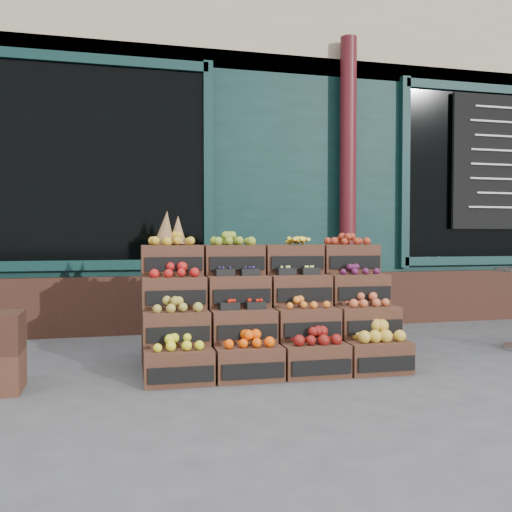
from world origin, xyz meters
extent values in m
plane|color=#4D4D50|center=(0.00, 0.00, 0.00)|extent=(60.00, 60.00, 0.00)
cube|color=black|center=(0.00, 5.20, 2.40)|extent=(12.00, 6.00, 4.80)
cube|color=black|center=(0.00, 2.25, 1.50)|extent=(12.00, 0.12, 3.00)
cube|color=#371E16|center=(0.00, 2.18, 0.30)|extent=(12.00, 0.18, 0.60)
cube|color=black|center=(-1.60, 2.18, 1.75)|extent=(2.40, 0.06, 2.00)
cube|color=black|center=(3.20, 2.18, 1.75)|extent=(2.40, 0.06, 2.00)
cylinder|color=#4E1218|center=(1.20, 2.05, 1.60)|extent=(0.18, 0.18, 3.20)
cube|color=black|center=(3.20, 2.10, 1.90)|extent=(1.30, 0.04, 1.60)
cube|color=#492A1C|center=(-0.91, 0.09, 0.12)|extent=(0.48, 0.34, 0.24)
cube|color=black|center=(-0.92, -0.09, 0.09)|extent=(0.43, 0.03, 0.11)
cube|color=yellow|center=(-0.91, 0.09, 0.27)|extent=(0.39, 0.26, 0.08)
cube|color=#492A1C|center=(-0.42, 0.07, 0.12)|extent=(0.48, 0.34, 0.24)
cube|color=black|center=(-0.43, -0.10, 0.09)|extent=(0.43, 0.03, 0.11)
cube|color=#FF5106|center=(-0.42, 0.07, 0.28)|extent=(0.39, 0.26, 0.08)
cube|color=#492A1C|center=(0.07, 0.05, 0.12)|extent=(0.48, 0.34, 0.24)
cube|color=black|center=(0.06, -0.12, 0.09)|extent=(0.43, 0.03, 0.11)
cube|color=maroon|center=(0.07, 0.05, 0.28)|extent=(0.39, 0.26, 0.09)
cube|color=#492A1C|center=(0.55, 0.04, 0.12)|extent=(0.48, 0.34, 0.24)
cube|color=black|center=(0.55, -0.14, 0.09)|extent=(0.43, 0.03, 0.11)
cube|color=gold|center=(0.55, 0.04, 0.29)|extent=(0.39, 0.26, 0.11)
cube|color=#492A1C|center=(-0.91, 0.29, 0.35)|extent=(0.48, 0.34, 0.24)
cube|color=black|center=(-0.91, 0.11, 0.33)|extent=(0.43, 0.03, 0.11)
cube|color=#A49237|center=(-0.91, 0.29, 0.51)|extent=(0.39, 0.26, 0.08)
cube|color=#492A1C|center=(-0.42, 0.27, 0.35)|extent=(0.48, 0.34, 0.24)
cube|color=black|center=(-0.42, 0.10, 0.33)|extent=(0.43, 0.03, 0.11)
cube|color=#B21708|center=(-0.42, 0.27, 0.49)|extent=(0.39, 0.26, 0.03)
cube|color=#492A1C|center=(0.07, 0.25, 0.35)|extent=(0.48, 0.34, 0.24)
cube|color=black|center=(0.07, 0.08, 0.33)|extent=(0.43, 0.03, 0.11)
cube|color=orange|center=(0.07, 0.25, 0.50)|extent=(0.39, 0.26, 0.06)
cube|color=#492A1C|center=(0.56, 0.24, 0.35)|extent=(0.48, 0.34, 0.24)
cube|color=black|center=(0.56, 0.06, 0.33)|extent=(0.43, 0.03, 0.11)
cube|color=#C75831|center=(0.56, 0.24, 0.51)|extent=(0.39, 0.26, 0.08)
cube|color=#492A1C|center=(-0.90, 0.49, 0.59)|extent=(0.48, 0.34, 0.24)
cube|color=black|center=(-0.91, 0.31, 0.57)|extent=(0.43, 0.03, 0.11)
cube|color=#AD1614|center=(-0.90, 0.49, 0.75)|extent=(0.39, 0.26, 0.08)
cube|color=#492A1C|center=(-0.41, 0.47, 0.59)|extent=(0.48, 0.34, 0.24)
cube|color=black|center=(-0.42, 0.29, 0.57)|extent=(0.43, 0.03, 0.11)
cube|color=navy|center=(-0.41, 0.47, 0.72)|extent=(0.39, 0.26, 0.03)
cube|color=#492A1C|center=(0.08, 0.45, 0.59)|extent=(0.48, 0.34, 0.24)
cube|color=black|center=(0.07, 0.28, 0.57)|extent=(0.43, 0.03, 0.11)
cube|color=#AFD662|center=(0.08, 0.45, 0.72)|extent=(0.39, 0.26, 0.03)
cube|color=#492A1C|center=(0.57, 0.43, 0.59)|extent=(0.48, 0.34, 0.24)
cube|color=black|center=(0.56, 0.26, 0.57)|extent=(0.43, 0.03, 0.11)
cube|color=#4A1336|center=(0.57, 0.43, 0.74)|extent=(0.39, 0.26, 0.06)
cube|color=#492A1C|center=(-0.89, 0.68, 0.82)|extent=(0.48, 0.34, 0.24)
cube|color=black|center=(-0.90, 0.51, 0.80)|extent=(0.43, 0.03, 0.11)
cube|color=gold|center=(-0.89, 0.68, 0.98)|extent=(0.39, 0.26, 0.08)
cube|color=#492A1C|center=(-0.40, 0.67, 0.82)|extent=(0.48, 0.34, 0.24)
cube|color=black|center=(-0.41, 0.49, 0.80)|extent=(0.43, 0.03, 0.11)
cube|color=olive|center=(-0.40, 0.67, 0.98)|extent=(0.39, 0.26, 0.08)
cube|color=#492A1C|center=(0.09, 0.65, 0.82)|extent=(0.48, 0.34, 0.24)
cube|color=black|center=(0.08, 0.48, 0.80)|extent=(0.43, 0.03, 0.11)
cube|color=yellow|center=(0.09, 0.65, 0.98)|extent=(0.39, 0.26, 0.07)
cube|color=#492A1C|center=(0.58, 0.63, 0.82)|extent=(0.48, 0.34, 0.24)
cube|color=black|center=(0.57, 0.46, 0.80)|extent=(0.43, 0.03, 0.11)
cube|color=maroon|center=(0.58, 0.63, 0.98)|extent=(0.39, 0.26, 0.07)
cube|color=#371E16|center=(-0.17, 0.26, 0.12)|extent=(1.95, 0.39, 0.24)
cube|color=#371E16|center=(-0.17, 0.46, 0.24)|extent=(1.95, 0.39, 0.47)
cube|color=#371E16|center=(-0.16, 0.66, 0.35)|extent=(1.95, 0.39, 0.71)
cone|color=olive|center=(-0.94, 0.68, 1.08)|extent=(0.16, 0.16, 0.27)
cone|color=olive|center=(-0.84, 0.72, 1.06)|extent=(0.15, 0.15, 0.24)
imported|color=#18541F|center=(-1.48, 2.92, 0.96)|extent=(0.82, 0.68, 1.93)
camera|label=1|loc=(-1.37, -3.83, 1.01)|focal=40.00mm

